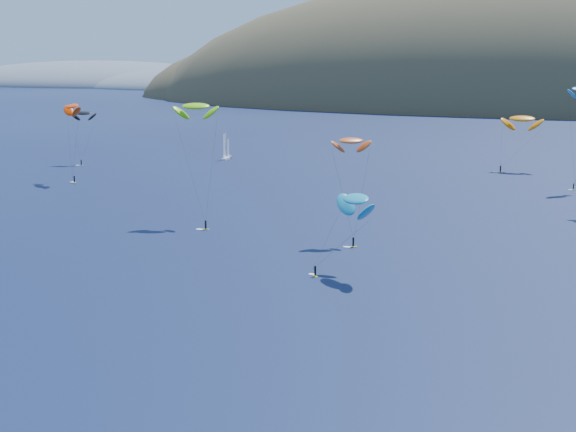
# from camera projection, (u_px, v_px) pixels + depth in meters

# --- Properties ---
(island) EXTENTS (730.00, 300.00, 210.00)m
(island) POSITION_uv_depth(u_px,v_px,m) (569.00, 119.00, 567.15)
(island) COLOR #3D3526
(island) RESTS_ON ground
(headland) EXTENTS (460.00, 250.00, 60.00)m
(headland) POSITION_uv_depth(u_px,v_px,m) (118.00, 88.00, 901.52)
(headland) COLOR slate
(headland) RESTS_ON ground
(sailboat) EXTENTS (8.12, 6.97, 9.91)m
(sailboat) POSITION_uv_depth(u_px,v_px,m) (226.00, 157.00, 269.74)
(sailboat) COLOR white
(sailboat) RESTS_ON ground
(kitesurfer_1) EXTENTS (9.89, 9.77, 23.27)m
(kitesurfer_1) POSITION_uv_depth(u_px,v_px,m) (72.00, 106.00, 222.37)
(kitesurfer_1) COLOR #CCCB16
(kitesurfer_1) RESTS_ON ground
(kitesurfer_3) EXTENTS (12.14, 13.57, 26.76)m
(kitesurfer_3) POSITION_uv_depth(u_px,v_px,m) (196.00, 106.00, 168.94)
(kitesurfer_3) COLOR #CCCB16
(kitesurfer_3) RESTS_ON ground
(kitesurfer_5) EXTENTS (11.07, 10.59, 15.04)m
(kitesurfer_5) POSITION_uv_depth(u_px,v_px,m) (356.00, 199.00, 128.91)
(kitesurfer_5) COLOR #CCCB16
(kitesurfer_5) RESTS_ON ground
(kitesurfer_9) EXTENTS (8.04, 10.80, 20.98)m
(kitesurfer_9) POSITION_uv_depth(u_px,v_px,m) (351.00, 141.00, 151.88)
(kitesurfer_9) COLOR #CCCB16
(kitesurfer_9) RESTS_ON ground
(kitesurfer_11) EXTENTS (12.00, 11.50, 18.95)m
(kitesurfer_11) POSITION_uv_depth(u_px,v_px,m) (522.00, 119.00, 243.15)
(kitesurfer_11) COLOR #CCCB16
(kitesurfer_11) RESTS_ON ground
(kitesurfer_12) EXTENTS (8.49, 9.44, 18.30)m
(kitesurfer_12) POSITION_uv_depth(u_px,v_px,m) (84.00, 113.00, 258.24)
(kitesurfer_12) COLOR #CCCB16
(kitesurfer_12) RESTS_ON ground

